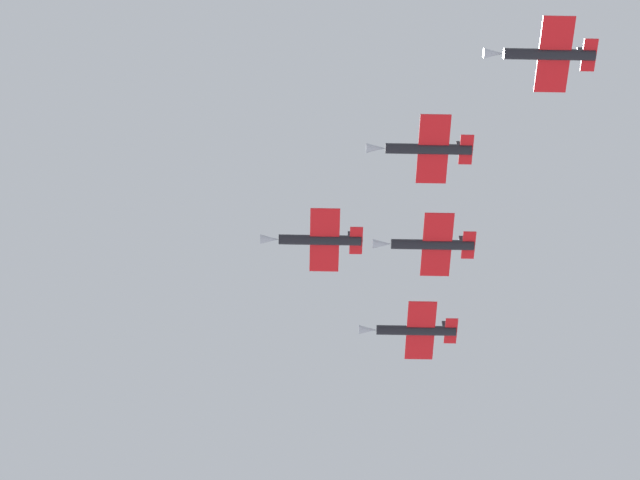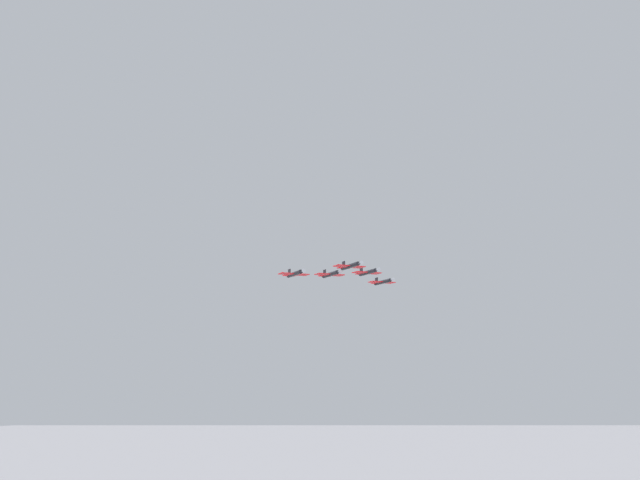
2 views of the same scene
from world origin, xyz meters
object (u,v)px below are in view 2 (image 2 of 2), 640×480
jet_starboard_inner (295,274)px  jet_starboard_outer (383,282)px  jet_port_inner (368,272)px  jet_lead (351,266)px  jet_port_outer (331,274)px

jet_starboard_inner → jet_starboard_outer: bearing=-161.6°
jet_port_inner → jet_starboard_inner: 24.50m
jet_lead → jet_port_inner: bearing=-135.0°
jet_lead → jet_starboard_outer: bearing=-135.0°
jet_lead → jet_port_outer: 13.45m
jet_starboard_inner → jet_port_outer: (0.74, 12.25, 0.71)m
jet_lead → jet_starboard_outer: jet_lead is taller
jet_lead → jet_starboard_outer: 34.55m
jet_starboard_outer → jet_starboard_inner: bearing=18.4°
jet_lead → jet_port_inner: (-10.11, 14.01, 0.49)m
jet_lead → jet_starboard_inner: (-14.01, -10.11, -1.36)m
jet_port_outer → jet_starboard_inner: bearing=5.7°
jet_starboard_inner → jet_port_outer: 12.29m
jet_port_inner → jet_starboard_outer: 17.30m
jet_lead → jet_starboard_outer: size_ratio=1.00×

